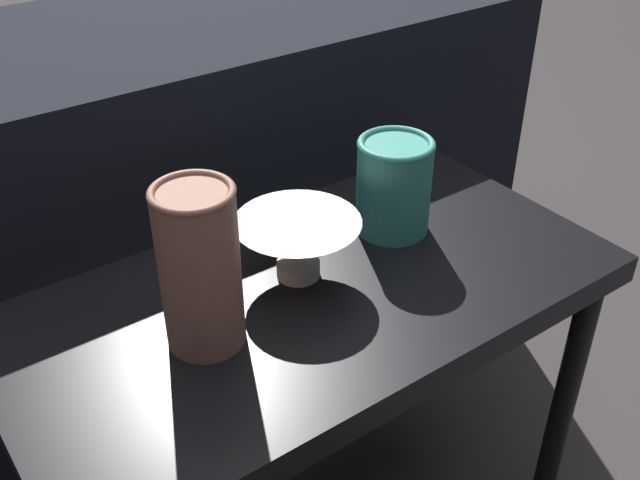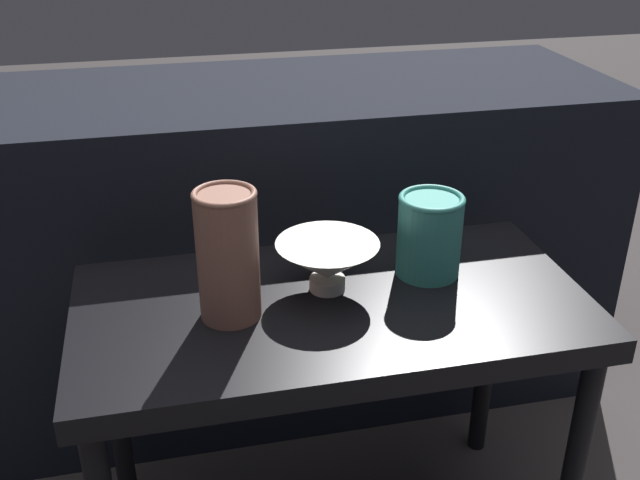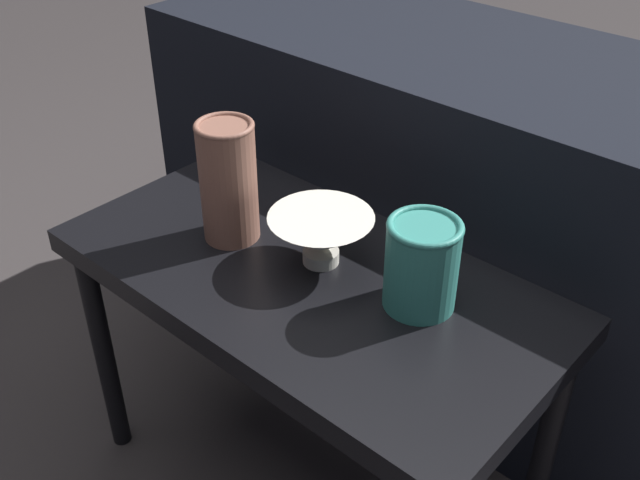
# 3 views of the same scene
# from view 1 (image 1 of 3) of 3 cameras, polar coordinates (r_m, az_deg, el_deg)

# --- Properties ---
(table) EXTENTS (0.80, 0.41, 0.52)m
(table) POSITION_cam_1_polar(r_m,az_deg,el_deg) (1.00, -0.50, -6.40)
(table) COLOR black
(table) RESTS_ON ground_plane
(couch_backdrop) EXTENTS (1.44, 0.50, 0.72)m
(couch_backdrop) POSITION_cam_1_polar(r_m,az_deg,el_deg) (1.44, -12.65, 1.62)
(couch_backdrop) COLOR black
(couch_backdrop) RESTS_ON ground_plane
(bowl) EXTENTS (0.16, 0.16, 0.08)m
(bowl) POSITION_cam_1_polar(r_m,az_deg,el_deg) (0.96, -1.48, -0.15)
(bowl) COLOR silver
(bowl) RESTS_ON table
(vase_textured_left) EXTENTS (0.09, 0.09, 0.20)m
(vase_textured_left) POSITION_cam_1_polar(r_m,az_deg,el_deg) (0.83, -9.15, -2.03)
(vase_textured_left) COLOR brown
(vase_textured_left) RESTS_ON table
(vase_colorful_right) EXTENTS (0.11, 0.11, 0.14)m
(vase_colorful_right) POSITION_cam_1_polar(r_m,az_deg,el_deg) (1.05, 5.64, 4.25)
(vase_colorful_right) COLOR teal
(vase_colorful_right) RESTS_ON table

